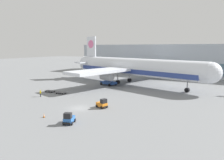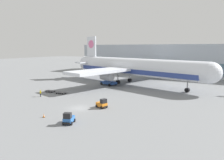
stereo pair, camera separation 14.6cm
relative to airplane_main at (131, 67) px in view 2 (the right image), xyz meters
The scene contains 10 objects.
ground_plane 33.98m from the airplane_main, 82.45° to the right, with size 400.00×400.00×0.00m, color slate.
terminal_building 36.22m from the airplane_main, 85.40° to the left, with size 90.00×18.20×14.00m.
airplane_main is the anchor object (origin of this frame).
scissor_lift_loader 9.03m from the airplane_main, 132.47° to the right, with size 5.74×4.34×5.16m.
baggage_tug_foreground 32.08m from the airplane_main, 74.78° to the right, with size 2.74×2.21×2.00m.
baggage_tug_mid 42.82m from the airplane_main, 77.87° to the right, with size 2.38×2.79×2.00m.
baggage_dolly_lead 28.71m from the airplane_main, 118.57° to the right, with size 3.77×1.85×0.48m.
baggage_dolly_second 27.05m from the airplane_main, 110.34° to the right, with size 3.77×1.85×0.48m.
ground_crew_far 32.52m from the airplane_main, 110.56° to the right, with size 0.55×0.31×1.80m.
traffic_cone_near 41.93m from the airplane_main, 86.17° to the right, with size 0.40×0.40×0.69m.
Camera 2 is at (29.07, -34.64, 12.72)m, focal length 35.00 mm.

